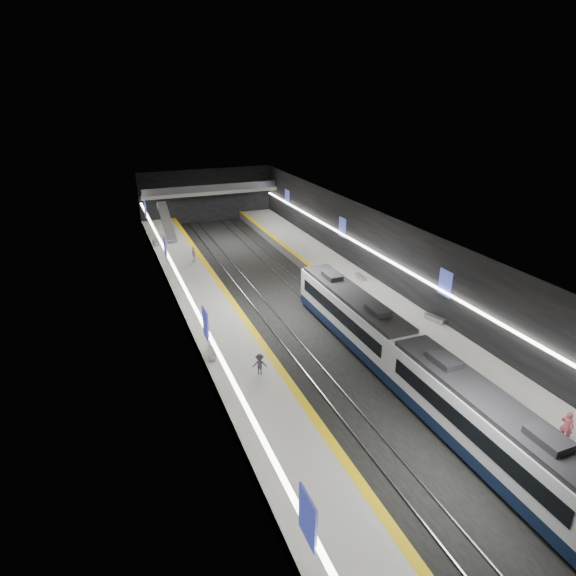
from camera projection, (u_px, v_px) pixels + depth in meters
name	position (u px, v px, depth m)	size (l,w,h in m)	color
ground	(295.00, 313.00, 44.47)	(70.00, 70.00, 0.00)	black
ceiling	(296.00, 229.00, 41.36)	(20.00, 70.00, 0.04)	beige
wall_left	(183.00, 289.00, 39.49)	(0.04, 70.00, 8.00)	black
wall_right	(391.00, 259.00, 46.33)	(0.04, 70.00, 8.00)	black
wall_back	(207.00, 196.00, 72.86)	(20.00, 0.04, 8.00)	black
platform_left	(216.00, 321.00, 41.71)	(5.00, 70.00, 1.00)	slate
tile_surface_left	(215.00, 316.00, 41.51)	(5.00, 70.00, 0.02)	#B4B5AF
tactile_strip_left	(240.00, 312.00, 42.26)	(0.60, 70.00, 0.02)	yellow
platform_right	(366.00, 296.00, 46.83)	(5.00, 70.00, 1.00)	slate
tile_surface_right	(367.00, 291.00, 46.64)	(5.00, 70.00, 0.02)	#B4B5AF
tactile_strip_right	(347.00, 294.00, 45.88)	(0.60, 70.00, 0.02)	yellow
rails	(295.00, 312.00, 44.44)	(6.52, 70.00, 0.12)	gray
train	(405.00, 358.00, 32.88)	(2.69, 30.04, 3.60)	#0F1C39
ad_posters	(291.00, 264.00, 43.57)	(19.94, 53.50, 2.20)	#3B45B3
cove_light_left	(186.00, 290.00, 39.64)	(0.25, 68.60, 0.12)	white
cove_light_right	(389.00, 261.00, 46.34)	(0.25, 68.60, 0.12)	white
mezzanine_bridge	(210.00, 191.00, 70.68)	(20.00, 3.00, 1.50)	gray
escalator	(167.00, 222.00, 63.02)	(1.20, 8.00, 0.60)	#99999E
bench_left_near	(212.00, 353.00, 35.39)	(0.50, 1.82, 0.44)	#99999E
bench_left_far	(156.00, 242.00, 60.30)	(0.52, 1.87, 0.46)	#99999E
bench_right_near	(435.00, 319.00, 40.53)	(0.52, 1.86, 0.45)	#99999E
bench_right_far	(361.00, 277.00, 49.56)	(0.47, 1.69, 0.41)	#99999E
passenger_right_a	(567.00, 426.00, 26.70)	(0.68, 0.44, 1.86)	#BD4656
passenger_left_a	(194.00, 254.00, 54.25)	(0.97, 0.40, 1.66)	silver
passenger_left_b	(260.00, 364.00, 32.91)	(1.00, 0.58, 1.55)	#38393F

